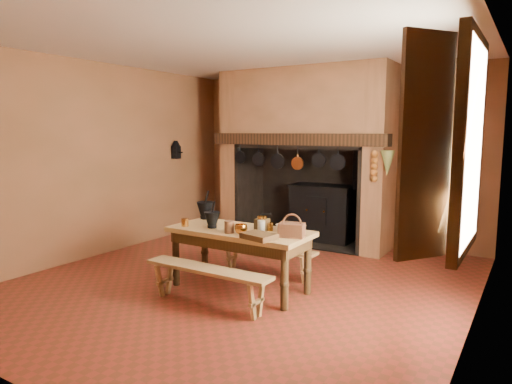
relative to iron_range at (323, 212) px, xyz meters
The scene contains 28 objects.
floor 2.50m from the iron_range, 89.02° to the right, with size 5.50×5.50×0.00m, color maroon.
ceiling 3.37m from the iron_range, 89.02° to the right, with size 5.50×5.50×0.00m, color silver.
back_wall 0.97m from the iron_range, 82.10° to the left, with size 5.00×0.02×2.80m, color #975D3C.
wall_left 3.59m from the iron_range, 135.12° to the right, with size 0.02×5.50×2.80m, color #975D3C.
wall_right 3.65m from the iron_range, 43.91° to the right, with size 0.02×5.50×2.80m, color #975D3C.
wall_front 5.28m from the iron_range, 89.54° to the right, with size 5.00×0.02×2.80m, color #975D3C.
chimney_breast 1.36m from the iron_range, 151.95° to the right, with size 2.95×0.96×2.80m.
iron_range is the anchor object (origin of this frame).
hearth_pans 1.10m from the iron_range, 167.25° to the right, with size 0.51×0.62×0.20m.
hanging_pans 1.12m from the iron_range, 115.02° to the right, with size 1.92×0.29×0.27m.
onion_string 1.49m from the iron_range, 32.25° to the right, with size 0.12×0.10×0.46m, color #B56A21, non-canonical shape.
herb_bunch 1.65m from the iron_range, 28.28° to the right, with size 0.20×0.20×0.35m, color #5F6630.
window 3.91m from the iron_range, 49.98° to the right, with size 0.39×1.75×1.76m.
wall_coffee_mill 2.74m from the iron_range, 159.32° to the right, with size 0.23×0.16×0.31m.
work_table 2.68m from the iron_range, 86.96° to the right, with size 1.64×0.73×0.71m.
bench_front 3.29m from the iron_range, 87.52° to the right, with size 1.47×0.26×0.41m.
bench_back 2.08m from the iron_range, 86.06° to the right, with size 1.33×0.23×0.37m.
mortar_large 2.48m from the iron_range, 103.53° to the right, with size 0.21×0.21×0.36m.
mortar_small 2.81m from the iron_range, 93.51° to the right, with size 0.19×0.19×0.32m.
coffee_grinder 2.65m from the iron_range, 81.33° to the right, with size 0.18×0.14×0.21m.
brass_mug_a 2.94m from the iron_range, 99.69° to the right, with size 0.08×0.08×0.09m, color #B17128.
brass_mug_b 2.62m from the iron_range, 79.65° to the right, with size 0.08×0.08×0.09m, color #B17128.
mixing_bowl 2.57m from the iron_range, 74.53° to the right, with size 0.30×0.30×0.07m, color tan.
stoneware_crock 2.92m from the iron_range, 86.95° to the right, with size 0.11×0.11×0.14m, color brown.
glass_jar 2.81m from the iron_range, 80.19° to the right, with size 0.08×0.08×0.15m, color beige.
wicker_basket 2.84m from the iron_range, 73.14° to the right, with size 0.30×0.25×0.25m.
wooden_tray 3.02m from the iron_range, 79.07° to the right, with size 0.34×0.24×0.06m, color #382412.
brass_cup 2.90m from the iron_range, 84.19° to the right, with size 0.14×0.14×0.11m, color #B17128.
Camera 1 is at (2.94, -4.44, 1.82)m, focal length 32.00 mm.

